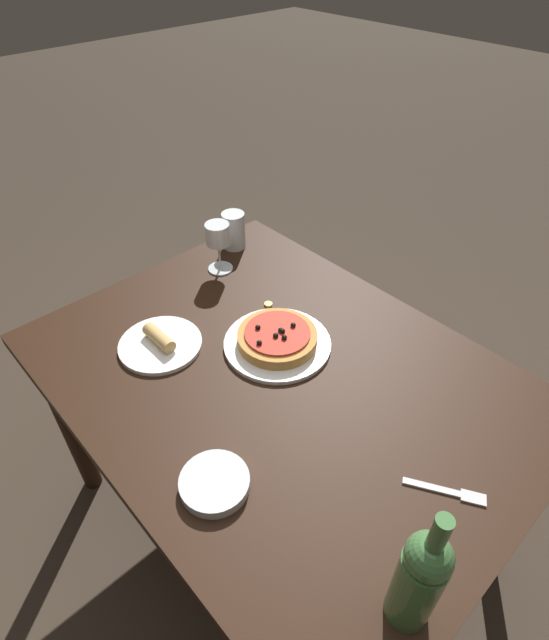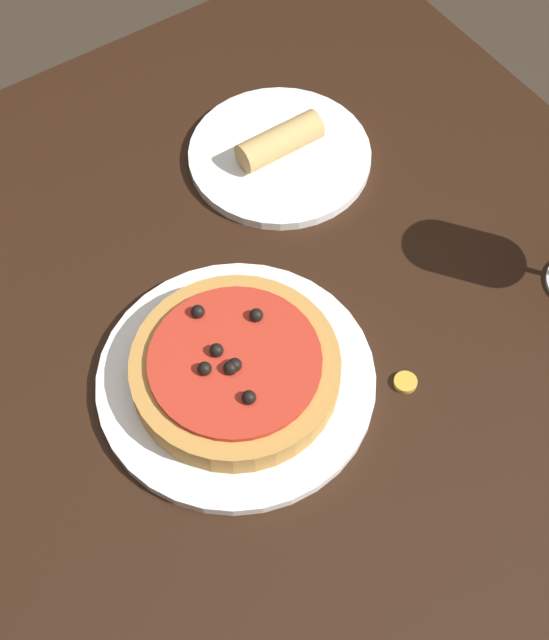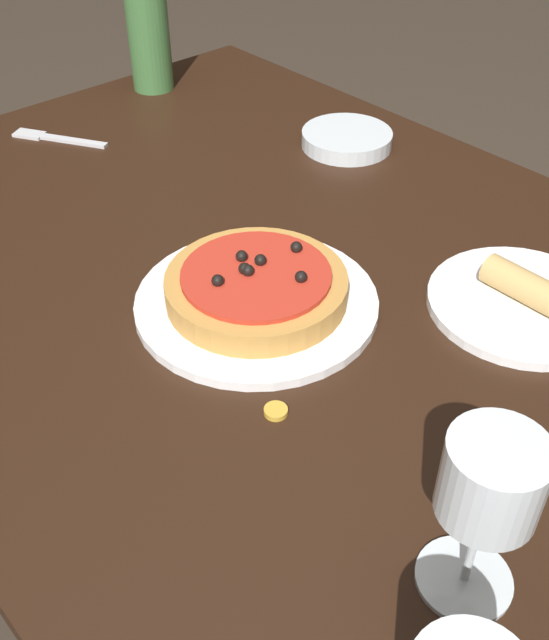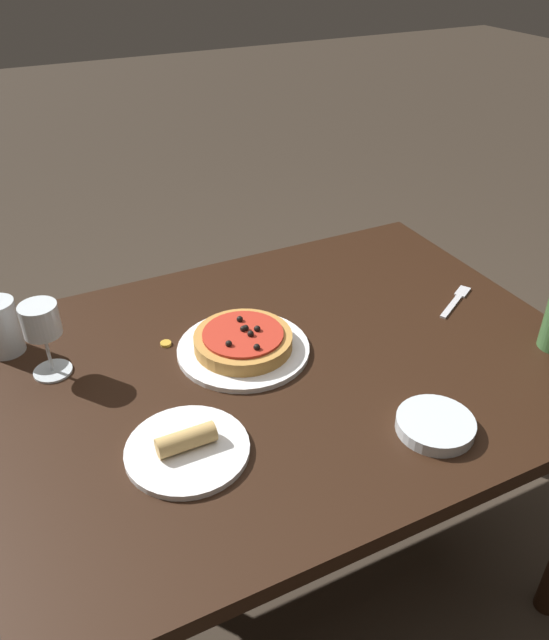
% 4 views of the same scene
% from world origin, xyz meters
% --- Properties ---
extents(ground_plane, '(14.00, 14.00, 0.00)m').
position_xyz_m(ground_plane, '(0.00, 0.00, 0.00)').
color(ground_plane, '#382D23').
extents(dining_table, '(1.23, 0.92, 0.72)m').
position_xyz_m(dining_table, '(0.00, 0.00, 0.63)').
color(dining_table, black).
rests_on(dining_table, ground_plane).
extents(dinner_plate, '(0.28, 0.28, 0.01)m').
position_xyz_m(dinner_plate, '(-0.08, 0.06, 0.72)').
color(dinner_plate, white).
rests_on(dinner_plate, dining_table).
extents(pizza, '(0.21, 0.21, 0.05)m').
position_xyz_m(pizza, '(-0.08, 0.06, 0.75)').
color(pizza, '#BC843D').
rests_on(pizza, dinner_plate).
extents(wine_glass, '(0.08, 0.08, 0.16)m').
position_xyz_m(wine_glass, '(-0.45, 0.17, 0.83)').
color(wine_glass, silver).
rests_on(wine_glass, dining_table).
extents(wine_bottle, '(0.07, 0.07, 0.30)m').
position_xyz_m(wine_bottle, '(0.54, -0.22, 0.84)').
color(wine_bottle, '#3D6B38').
rests_on(wine_bottle, dining_table).
extents(side_bowl, '(0.14, 0.14, 0.02)m').
position_xyz_m(side_bowl, '(0.14, -0.31, 0.73)').
color(side_bowl, silver).
rests_on(side_bowl, dining_table).
extents(fork, '(0.15, 0.10, 0.00)m').
position_xyz_m(fork, '(0.47, 0.03, 0.72)').
color(fork, silver).
rests_on(fork, dining_table).
extents(side_plate, '(0.22, 0.22, 0.05)m').
position_xyz_m(side_plate, '(-0.28, -0.16, 0.73)').
color(side_plate, white).
rests_on(side_plate, dining_table).
extents(bottle_cap, '(0.02, 0.02, 0.01)m').
position_xyz_m(bottle_cap, '(-0.22, 0.16, 0.72)').
color(bottle_cap, gold).
rests_on(bottle_cap, dining_table).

